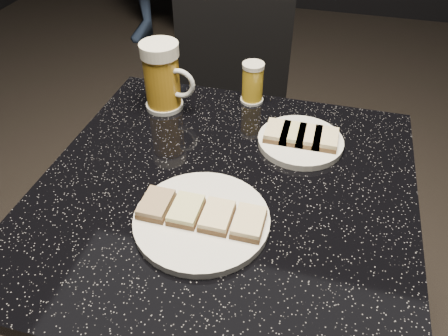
{
  "coord_description": "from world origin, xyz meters",
  "views": [
    {
      "loc": [
        0.16,
        -0.58,
        1.31
      ],
      "look_at": [
        0.0,
        0.0,
        0.8
      ],
      "focal_mm": 35.0,
      "sensor_mm": 36.0,
      "label": 1
    }
  ],
  "objects": [
    {
      "name": "chair",
      "position": [
        -0.14,
        0.61,
        0.5
      ],
      "size": [
        0.44,
        0.44,
        0.86
      ],
      "color": "black",
      "rests_on": "floor"
    },
    {
      "name": "plate_large",
      "position": [
        -0.01,
        -0.09,
        0.76
      ],
      "size": [
        0.23,
        0.23,
        0.01
      ],
      "primitive_type": "cylinder",
      "color": "white",
      "rests_on": "table"
    },
    {
      "name": "table",
      "position": [
        0.0,
        0.0,
        0.51
      ],
      "size": [
        0.7,
        0.7,
        0.75
      ],
      "color": "black",
      "rests_on": "floor"
    },
    {
      "name": "beer_mug",
      "position": [
        -0.21,
        0.24,
        0.83
      ],
      "size": [
        0.13,
        0.09,
        0.16
      ],
      "color": "silver",
      "rests_on": "table"
    },
    {
      "name": "beer_tumbler",
      "position": [
        -0.02,
        0.32,
        0.8
      ],
      "size": [
        0.06,
        0.06,
        0.1
      ],
      "color": "silver",
      "rests_on": "table"
    },
    {
      "name": "canapes_on_plate_small",
      "position": [
        0.12,
        0.17,
        0.77
      ],
      "size": [
        0.15,
        0.07,
        0.02
      ],
      "color": "#4C3521",
      "rests_on": "plate_small"
    },
    {
      "name": "plate_small",
      "position": [
        0.12,
        0.17,
        0.76
      ],
      "size": [
        0.18,
        0.18,
        0.01
      ],
      "primitive_type": "cylinder",
      "color": "white",
      "rests_on": "table"
    },
    {
      "name": "canapes_on_plate_large",
      "position": [
        -0.01,
        -0.09,
        0.77
      ],
      "size": [
        0.21,
        0.07,
        0.02
      ],
      "color": "#4C3521",
      "rests_on": "plate_large"
    }
  ]
}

